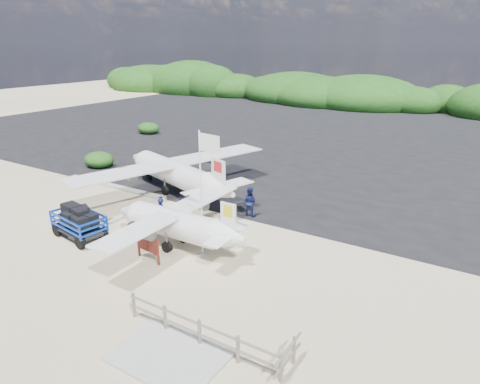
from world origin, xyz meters
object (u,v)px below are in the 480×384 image
object	(u,v)px
flagpole	(203,254)
crew_a	(162,213)
crew_b	(249,202)
crew_c	(182,211)
signboard	(149,260)
aircraft_small	(285,118)
baggage_cart	(81,238)

from	to	relation	value
flagpole	crew_a	xyz separation A→B (m)	(-3.71, 1.31, 0.87)
flagpole	crew_b	world-z (taller)	flagpole
crew_a	crew_c	xyz separation A→B (m)	(0.53, 1.02, -0.09)
signboard	crew_b	distance (m)	7.24
crew_c	crew_a	bearing A→B (deg)	73.75
flagpole	aircraft_small	size ratio (longest dim) A/B	0.77
crew_c	aircraft_small	distance (m)	36.69
baggage_cart	flagpole	size ratio (longest dim) A/B	0.54
signboard	crew_b	bearing A→B (deg)	87.83
crew_b	crew_c	distance (m)	3.94
aircraft_small	crew_a	bearing A→B (deg)	105.20
signboard	aircraft_small	xyz separation A→B (m)	(-12.32, 39.14, 0.00)
flagpole	crew_c	xyz separation A→B (m)	(-3.17, 2.33, 0.78)
signboard	aircraft_small	bearing A→B (deg)	114.90
signboard	flagpole	bearing A→B (deg)	52.80
baggage_cart	crew_a	distance (m)	4.31
crew_c	aircraft_small	size ratio (longest dim) A/B	0.20
crew_c	signboard	bearing A→B (deg)	120.11
baggage_cart	signboard	size ratio (longest dim) A/B	2.02
crew_b	crew_a	bearing A→B (deg)	48.18
flagpole	aircraft_small	xyz separation A→B (m)	(-14.09, 37.34, 0.00)
signboard	crew_a	world-z (taller)	crew_a
signboard	crew_a	distance (m)	3.76
crew_a	aircraft_small	world-z (taller)	crew_a
flagpole	signboard	xyz separation A→B (m)	(-1.77, -1.80, 0.00)
baggage_cart	flagpole	world-z (taller)	flagpole
flagpole	crew_b	bearing A→B (deg)	96.24
crew_a	crew_b	xyz separation A→B (m)	(3.13, 3.98, 0.01)
baggage_cart	crew_c	bearing A→B (deg)	60.85
flagpole	signboard	bearing A→B (deg)	-134.63
crew_a	crew_b	bearing A→B (deg)	-106.51
baggage_cart	crew_a	xyz separation A→B (m)	(2.75, 3.20, 0.87)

